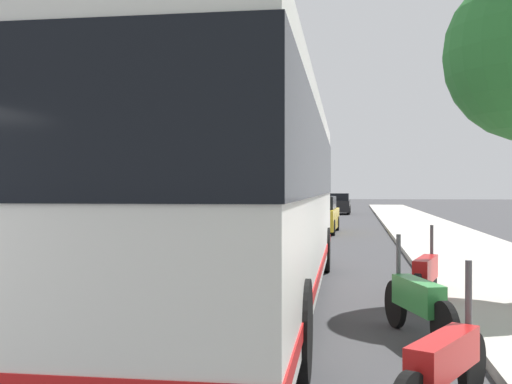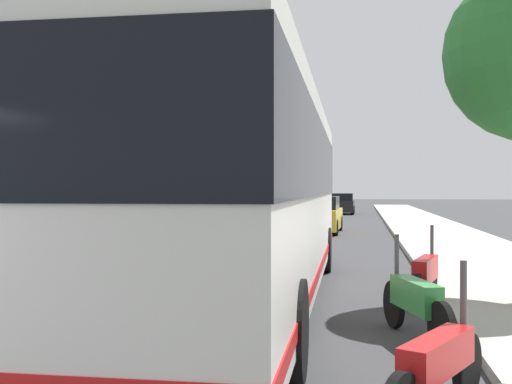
% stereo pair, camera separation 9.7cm
% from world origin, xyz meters
% --- Properties ---
extents(lane_divider_line, '(110.00, 0.16, 0.01)m').
position_xyz_m(lane_divider_line, '(10.00, 0.00, 0.00)').
color(lane_divider_line, silver).
rests_on(lane_divider_line, ground).
extents(coach_bus, '(12.47, 2.79, 3.29)m').
position_xyz_m(coach_bus, '(6.77, -2.10, 1.91)').
color(coach_bus, silver).
rests_on(coach_bus, ground).
extents(motorcycle_mid_row, '(1.86, 1.00, 1.24)m').
position_xyz_m(motorcycle_mid_row, '(2.02, -4.61, 0.45)').
color(motorcycle_mid_row, black).
rests_on(motorcycle_mid_row, ground).
extents(motorcycle_angled, '(2.08, 0.71, 1.27)m').
position_xyz_m(motorcycle_angled, '(4.66, -4.65, 0.48)').
color(motorcycle_angled, black).
rests_on(motorcycle_angled, ground).
extents(motorcycle_by_tree, '(2.14, 0.64, 1.24)m').
position_xyz_m(motorcycle_by_tree, '(7.39, -5.05, 0.46)').
color(motorcycle_by_tree, black).
rests_on(motorcycle_by_tree, ground).
extents(car_oncoming, '(4.65, 1.89, 1.55)m').
position_xyz_m(car_oncoming, '(23.05, -2.20, 0.74)').
color(car_oncoming, gold).
rests_on(car_oncoming, ground).
extents(car_far_distant, '(4.02, 1.91, 1.54)m').
position_xyz_m(car_far_distant, '(42.61, -2.51, 0.74)').
color(car_far_distant, black).
rests_on(car_far_distant, ground).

